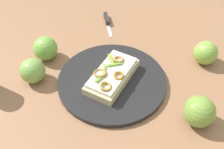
% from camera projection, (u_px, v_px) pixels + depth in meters
% --- Properties ---
extents(ground_plane, '(2.00, 2.00, 0.00)m').
position_uv_depth(ground_plane, '(112.00, 83.00, 0.81)').
color(ground_plane, '#9A6949').
rests_on(ground_plane, ground).
extents(plate, '(0.30, 0.30, 0.01)m').
position_uv_depth(plate, '(112.00, 81.00, 0.80)').
color(plate, black).
rests_on(plate, ground_plane).
extents(sandwich, '(0.18, 0.18, 0.04)m').
position_uv_depth(sandwich, '(112.00, 75.00, 0.78)').
color(sandwich, beige).
rests_on(sandwich, plate).
extents(apple_0, '(0.09, 0.09, 0.07)m').
position_uv_depth(apple_0, '(45.00, 48.00, 0.85)').
color(apple_0, '#77B241').
rests_on(apple_0, ground_plane).
extents(apple_1, '(0.10, 0.10, 0.07)m').
position_uv_depth(apple_1, '(205.00, 52.00, 0.85)').
color(apple_1, '#82B441').
rests_on(apple_1, ground_plane).
extents(apple_2, '(0.09, 0.09, 0.08)m').
position_uv_depth(apple_2, '(199.00, 112.00, 0.69)').
color(apple_2, olive).
rests_on(apple_2, ground_plane).
extents(apple_3, '(0.09, 0.09, 0.07)m').
position_uv_depth(apple_3, '(33.00, 71.00, 0.79)').
color(apple_3, '#7EAC4C').
rests_on(apple_3, ground_plane).
extents(knife, '(0.03, 0.12, 0.02)m').
position_uv_depth(knife, '(107.00, 21.00, 1.00)').
color(knife, silver).
rests_on(knife, ground_plane).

